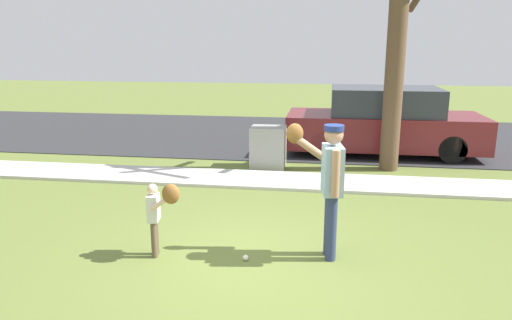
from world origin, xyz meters
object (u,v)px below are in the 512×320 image
Objects in this scene: person_adult at (329,176)px; utility_cabinet at (268,147)px; person_child at (159,208)px; street_tree_near at (398,21)px; parked_suv_maroon at (384,122)px; baseball at (246,258)px.

person_adult reaches higher than utility_cabinet.
street_tree_near is (3.42, 5.01, 2.47)m from person_child.
person_child is at bearing -124.37° from street_tree_near.
parked_suv_maroon is (0.02, 1.57, -2.34)m from street_tree_near.
person_child reaches higher than utility_cabinet.
parked_suv_maroon is at bearing 33.78° from utility_cabinet.
utility_cabinet is 0.15× the size of street_tree_near.
utility_cabinet reaches higher than baseball.
person_child is at bearing -99.38° from utility_cabinet.
baseball is 4.77m from utility_cabinet.
parked_suv_maroon is (3.44, 6.58, 0.13)m from person_child.
person_adult is at bearing 15.46° from baseball.
utility_cabinet is 3.21m from parked_suv_maroon.
street_tree_near is at bearing -113.43° from person_adult.
person_adult is 23.39× the size of baseball.
street_tree_near is at bearing 64.82° from baseball.
person_adult reaches higher than baseball.
baseball is at bearing -4.42° from person_child.
person_adult is 1.48m from baseball.
street_tree_near is (2.63, 0.20, 2.68)m from utility_cabinet.
street_tree_near reaches higher than person_adult.
street_tree_near is at bearing 89.31° from parked_suv_maroon.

